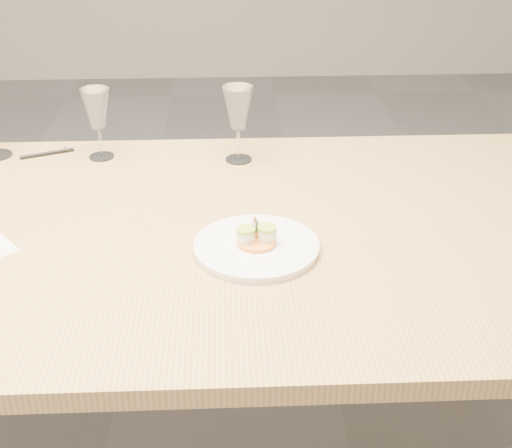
{
  "coord_description": "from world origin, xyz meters",
  "views": [
    {
      "loc": [
        0.35,
        -1.32,
        1.48
      ],
      "look_at": [
        0.4,
        -0.08,
        0.8
      ],
      "focal_mm": 50.0,
      "sensor_mm": 36.0,
      "label": 1
    }
  ],
  "objects_px": {
    "wine_glass_3": "(96,110)",
    "wine_glass_4": "(238,110)",
    "dinner_plate": "(257,246)",
    "dining_table": "(67,258)",
    "ballpoint_pen": "(47,153)"
  },
  "relations": [
    {
      "from": "wine_glass_3",
      "to": "wine_glass_4",
      "type": "distance_m",
      "value": 0.35
    },
    {
      "from": "dinner_plate",
      "to": "wine_glass_3",
      "type": "bearing_deg",
      "value": 127.8
    },
    {
      "from": "wine_glass_3",
      "to": "wine_glass_4",
      "type": "height_order",
      "value": "wine_glass_4"
    },
    {
      "from": "wine_glass_4",
      "to": "wine_glass_3",
      "type": "bearing_deg",
      "value": 174.48
    },
    {
      "from": "dining_table",
      "to": "ballpoint_pen",
      "type": "height_order",
      "value": "ballpoint_pen"
    },
    {
      "from": "dining_table",
      "to": "wine_glass_3",
      "type": "distance_m",
      "value": 0.43
    },
    {
      "from": "dinner_plate",
      "to": "ballpoint_pen",
      "type": "distance_m",
      "value": 0.73
    },
    {
      "from": "dinner_plate",
      "to": "wine_glass_3",
      "type": "relative_size",
      "value": 1.38
    },
    {
      "from": "wine_glass_4",
      "to": "dinner_plate",
      "type": "bearing_deg",
      "value": -86.81
    },
    {
      "from": "dining_table",
      "to": "wine_glass_3",
      "type": "bearing_deg",
      "value": 86.29
    },
    {
      "from": "dining_table",
      "to": "dinner_plate",
      "type": "xyz_separation_m",
      "value": [
        0.4,
        -0.1,
        0.08
      ]
    },
    {
      "from": "wine_glass_4",
      "to": "dining_table",
      "type": "bearing_deg",
      "value": -136.9
    },
    {
      "from": "dining_table",
      "to": "wine_glass_4",
      "type": "height_order",
      "value": "wine_glass_4"
    },
    {
      "from": "ballpoint_pen",
      "to": "wine_glass_4",
      "type": "distance_m",
      "value": 0.52
    },
    {
      "from": "ballpoint_pen",
      "to": "wine_glass_3",
      "type": "relative_size",
      "value": 0.72
    }
  ]
}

